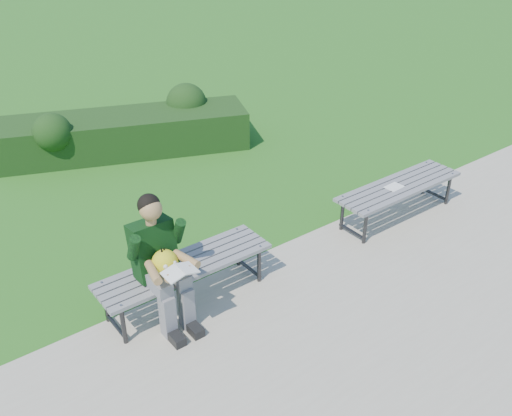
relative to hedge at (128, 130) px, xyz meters
name	(u,v)px	position (x,y,z in m)	size (l,w,h in m)	color
ground	(259,256)	(-0.13, -3.58, -0.35)	(80.00, 80.00, 0.00)	#35711A
walkway	(372,340)	(-0.13, -5.33, -0.34)	(30.00, 3.50, 0.02)	#BAB59C
hedge	(128,130)	(0.00, 0.00, 0.00)	(3.88, 2.29, 0.90)	#173612
bench_left	(185,268)	(-1.22, -3.79, 0.07)	(1.80, 0.50, 0.46)	gray
bench_right	(399,189)	(1.78, -3.95, 0.07)	(1.80, 0.50, 0.46)	gray
seated_boy	(160,259)	(-1.52, -3.88, 0.37)	(0.56, 0.76, 1.31)	gray
paper_sheet	(394,187)	(1.68, -3.95, 0.12)	(0.23, 0.17, 0.01)	white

